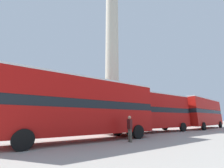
# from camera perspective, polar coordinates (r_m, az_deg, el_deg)

# --- Properties ---
(ground_plane) EXTENTS (200.00, 200.00, 0.00)m
(ground_plane) POSITION_cam_1_polar(r_m,az_deg,el_deg) (20.53, 0.00, -17.11)
(ground_plane) COLOR #ADA89E
(monument_column) EXTENTS (6.14, 6.14, 24.18)m
(monument_column) POSITION_cam_1_polar(r_m,az_deg,el_deg) (21.39, 0.00, 3.84)
(monument_column) COLOR #BCB29E
(monument_column) RESTS_ON ground_plane
(bus_a) EXTENTS (11.43, 3.61, 4.41)m
(bus_a) POSITION_cam_1_polar(r_m,az_deg,el_deg) (27.44, 31.03, -9.16)
(bus_a) COLOR #B7140F
(bus_a) RESTS_ON ground_plane
(bus_b) EXTENTS (10.79, 3.12, 4.19)m
(bus_b) POSITION_cam_1_polar(r_m,az_deg,el_deg) (10.89, -10.01, -8.36)
(bus_b) COLOR #A80F0C
(bus_b) RESTS_ON ground_plane
(bus_c) EXTENTS (11.37, 3.19, 4.23)m
(bus_c) POSITION_cam_1_polar(r_m,az_deg,el_deg) (17.46, 14.36, -9.75)
(bus_c) COLOR #A80F0C
(bus_c) RESTS_ON ground_plane
(street_lamp) EXTENTS (0.40, 0.40, 4.92)m
(street_lamp) POSITION_cam_1_polar(r_m,az_deg,el_deg) (18.01, 7.45, -9.09)
(street_lamp) COLOR black
(street_lamp) RESTS_ON ground_plane
(pedestrian_near_lamp) EXTENTS (0.27, 0.46, 1.66)m
(pedestrian_near_lamp) POSITION_cam_1_polar(r_m,az_deg,el_deg) (10.26, 6.75, -16.06)
(pedestrian_near_lamp) COLOR #4C473D
(pedestrian_near_lamp) RESTS_ON ground_plane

